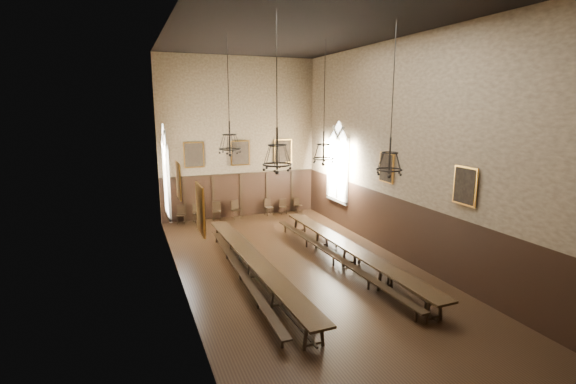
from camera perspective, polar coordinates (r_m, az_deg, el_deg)
floor at (r=16.53m, az=1.90°, el=-10.79°), size 9.00×18.00×0.02m
ceiling at (r=15.51m, az=2.14°, el=21.71°), size 9.00×18.00×0.02m
wall_back at (r=23.88m, az=-6.68°, el=7.27°), size 9.00×0.02×9.00m
wall_front at (r=8.08m, az=28.34°, el=-2.67°), size 9.00×0.02×9.00m
wall_left at (r=14.22m, az=-14.95°, el=3.99°), size 0.02×18.00×9.00m
wall_right at (r=17.66m, az=15.63°, el=5.38°), size 0.02×18.00×9.00m
wainscot_panelling at (r=16.09m, az=1.93°, el=-6.64°), size 9.00×18.00×2.50m
table_left at (r=15.64m, az=-4.57°, el=-10.48°), size 1.08×10.75×0.84m
table_right at (r=17.07m, az=8.39°, el=-8.63°), size 0.99×10.75×0.84m
bench_left_outer at (r=15.72m, az=-6.57°, el=-10.90°), size 0.55×10.20×0.46m
bench_left_inner at (r=15.97m, az=-2.77°, el=-10.57°), size 0.36×9.27×0.42m
bench_right_inner at (r=17.04m, az=6.23°, el=-9.01°), size 0.75×10.64×0.48m
bench_right_outer at (r=17.36m, az=9.72°, el=-8.87°), size 0.54×9.15×0.41m
chair_0 at (r=23.54m, az=-14.42°, el=-3.47°), size 0.54×0.54×1.00m
chair_1 at (r=23.63m, az=-12.23°, el=-3.30°), size 0.51×0.51×1.02m
chair_2 at (r=23.83m, az=-9.74°, el=-3.07°), size 0.55×0.55×1.03m
chair_3 at (r=23.97m, az=-7.10°, el=-2.89°), size 0.53×0.53×1.04m
chair_5 at (r=24.58m, az=-2.64°, el=-2.49°), size 0.50×0.50×0.97m
chair_6 at (r=24.82m, az=-0.68°, el=-2.41°), size 0.41×0.41×0.87m
chair_7 at (r=25.19m, az=1.37°, el=-2.19°), size 0.49×0.49×0.89m
chandelier_back_left at (r=16.69m, az=-7.96°, el=6.83°), size 0.88×0.88×4.52m
chandelier_back_right at (r=18.15m, az=4.88°, el=5.53°), size 0.95×0.95×5.10m
chandelier_front_left at (r=12.64m, az=-1.49°, el=5.08°), size 0.90×0.90×4.59m
chandelier_front_right at (r=14.50m, az=13.72°, el=4.22°), size 0.88×0.88×4.96m
portrait_back_0 at (r=23.30m, az=-12.76°, el=4.97°), size 1.10×0.12×1.40m
portrait_back_1 at (r=23.83m, az=-6.55°, el=5.33°), size 1.10×0.12×1.40m
portrait_back_2 at (r=24.62m, az=-0.67°, el=5.60°), size 1.10×0.12×1.40m
portrait_left_0 at (r=15.33m, az=-14.75°, el=1.51°), size 0.12×1.00×1.30m
portrait_left_1 at (r=10.97m, az=-11.90°, el=-2.33°), size 0.12×1.00×1.30m
portrait_right_0 at (r=18.48m, az=13.32°, el=3.26°), size 0.12×1.00×1.30m
portrait_right_1 at (r=15.06m, az=23.05°, el=0.77°), size 0.12×1.00×1.30m
window_right at (r=22.35m, az=6.83°, el=4.13°), size 0.20×2.20×4.60m
window_left at (r=19.80m, az=-16.43°, el=2.76°), size 0.20×2.20×4.60m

